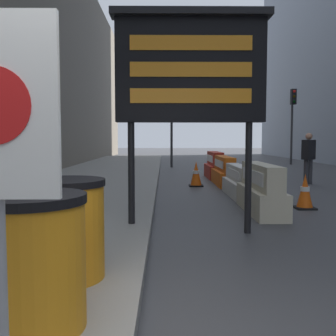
% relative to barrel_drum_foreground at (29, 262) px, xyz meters
% --- Properties ---
extents(building_left_facade, '(0.40, 50.40, 10.49)m').
position_rel_barrel_drum_foreground_xyz_m(building_left_facade, '(-3.64, 9.28, 4.64)').
color(building_left_facade, '#706656').
rests_on(building_left_facade, ground_plane).
extents(barrel_drum_foreground, '(0.76, 0.76, 0.90)m').
position_rel_barrel_drum_foreground_xyz_m(barrel_drum_foreground, '(0.00, 0.00, 0.00)').
color(barrel_drum_foreground, orange).
rests_on(barrel_drum_foreground, sidewalk_left).
extents(barrel_drum_middle, '(0.76, 0.76, 0.90)m').
position_rel_barrel_drum_foreground_xyz_m(barrel_drum_middle, '(-0.02, 0.96, 0.00)').
color(barrel_drum_middle, orange).
rests_on(barrel_drum_middle, sidewalk_left).
extents(message_board, '(2.30, 0.36, 3.26)m').
position_rel_barrel_drum_foreground_xyz_m(message_board, '(1.28, 3.26, 1.81)').
color(message_board, black).
rests_on(message_board, ground_plane).
extents(jersey_barrier_cream, '(0.55, 2.08, 0.94)m').
position_rel_barrel_drum_foreground_xyz_m(jersey_barrier_cream, '(2.76, 4.92, -0.19)').
color(jersey_barrier_cream, beige).
rests_on(jersey_barrier_cream, ground_plane).
extents(jersey_barrier_white, '(0.53, 2.10, 0.76)m').
position_rel_barrel_drum_foreground_xyz_m(jersey_barrier_white, '(2.76, 7.17, -0.27)').
color(jersey_barrier_white, silver).
rests_on(jersey_barrier_white, ground_plane).
extents(jersey_barrier_orange_far, '(0.56, 2.16, 0.88)m').
position_rel_barrel_drum_foreground_xyz_m(jersey_barrier_orange_far, '(2.76, 9.50, -0.22)').
color(jersey_barrier_orange_far, orange).
rests_on(jersey_barrier_orange_far, ground_plane).
extents(jersey_barrier_red_striped, '(0.60, 1.98, 0.95)m').
position_rel_barrel_drum_foreground_xyz_m(jersey_barrier_red_striped, '(2.76, 11.73, -0.19)').
color(jersey_barrier_red_striped, red).
rests_on(jersey_barrier_red_striped, ground_plane).
extents(traffic_cone_near, '(0.40, 0.40, 0.71)m').
position_rel_barrel_drum_foreground_xyz_m(traffic_cone_near, '(3.75, 5.31, -0.26)').
color(traffic_cone_near, black).
rests_on(traffic_cone_near, ground_plane).
extents(traffic_cone_mid, '(0.42, 0.42, 0.75)m').
position_rel_barrel_drum_foreground_xyz_m(traffic_cone_mid, '(1.86, 9.14, -0.24)').
color(traffic_cone_mid, black).
rests_on(traffic_cone_mid, ground_plane).
extents(traffic_cone_far, '(0.32, 0.32, 0.57)m').
position_rel_barrel_drum_foreground_xyz_m(traffic_cone_far, '(3.72, 6.92, -0.33)').
color(traffic_cone_far, black).
rests_on(traffic_cone_far, ground_plane).
extents(traffic_light_near_curb, '(0.28, 0.45, 4.38)m').
position_rel_barrel_drum_foreground_xyz_m(traffic_light_near_curb, '(1.28, 17.05, 2.55)').
color(traffic_light_near_curb, '#2D2D30').
rests_on(traffic_light_near_curb, ground_plane).
extents(traffic_light_far_side, '(0.28, 0.45, 4.15)m').
position_rel_barrel_drum_foreground_xyz_m(traffic_light_far_side, '(7.99, 19.16, 2.40)').
color(traffic_light_far_side, '#2D2D30').
rests_on(traffic_light_far_side, ground_plane).
extents(pedestrian_worker, '(0.49, 0.46, 1.61)m').
position_rel_barrel_drum_foreground_xyz_m(pedestrian_worker, '(5.43, 9.69, 0.34)').
color(pedestrian_worker, '#333338').
rests_on(pedestrian_worker, ground_plane).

